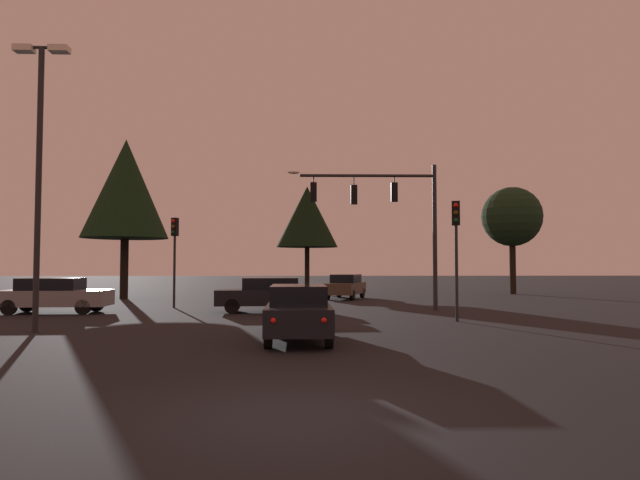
{
  "coord_description": "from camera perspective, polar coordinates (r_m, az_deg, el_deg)",
  "views": [
    {
      "loc": [
        0.16,
        -7.7,
        2.04
      ],
      "look_at": [
        1.06,
        19.88,
        3.34
      ],
      "focal_mm": 31.09,
      "sensor_mm": 36.0,
      "label": 1
    }
  ],
  "objects": [
    {
      "name": "traffic_signal_mast_arm",
      "position": [
        26.1,
        6.9,
        3.41
      ],
      "size": [
        6.98,
        0.41,
        6.79
      ],
      "color": "#232326",
      "rests_on": "ground"
    },
    {
      "name": "car_nearside_lane",
      "position": [
        15.26,
        -2.23,
        -7.38
      ],
      "size": [
        1.75,
        4.38,
        1.52
      ],
      "color": "black",
      "rests_on": "ground"
    },
    {
      "name": "parking_lot_lamp_post",
      "position": [
        19.61,
        -26.93,
        8.06
      ],
      "size": [
        1.7,
        0.36,
        8.99
      ],
      "color": "#232326",
      "rests_on": "ground"
    },
    {
      "name": "ground_plane",
      "position": [
        32.27,
        -2.16,
        -6.32
      ],
      "size": [
        168.0,
        168.0,
        0.0
      ],
      "primitive_type": "plane",
      "color": "black",
      "rests_on": "ground"
    },
    {
      "name": "traffic_light_corner_right",
      "position": [
        21.11,
        13.83,
        0.39
      ],
      "size": [
        0.35,
        0.38,
        4.46
      ],
      "color": "#232326",
      "rests_on": "ground"
    },
    {
      "name": "tree_left_far",
      "position": [
        42.27,
        -1.33,
        2.39
      ],
      "size": [
        4.68,
        4.68,
        8.14
      ],
      "color": "black",
      "rests_on": "ground"
    },
    {
      "name": "traffic_light_corner_left",
      "position": [
        28.11,
        -14.75,
        -0.4
      ],
      "size": [
        0.37,
        0.39,
        4.42
      ],
      "color": "#232326",
      "rests_on": "ground"
    },
    {
      "name": "car_crossing_right",
      "position": [
        26.69,
        -25.74,
        -5.1
      ],
      "size": [
        4.7,
        1.97,
        1.52
      ],
      "color": "gray",
      "rests_on": "ground"
    },
    {
      "name": "tree_center_horizon",
      "position": [
        37.06,
        -19.38,
        4.98
      ],
      "size": [
        5.32,
        5.32,
        10.05
      ],
      "color": "black",
      "rests_on": "ground"
    },
    {
      "name": "tree_behind_sign",
      "position": [
        42.92,
        19.15,
        2.24
      ],
      "size": [
        4.34,
        4.34,
        7.83
      ],
      "color": "black",
      "rests_on": "ground"
    },
    {
      "name": "car_far_lane",
      "position": [
        34.62,
        2.65,
        -4.76
      ],
      "size": [
        2.97,
        4.45,
        1.52
      ],
      "color": "#473828",
      "rests_on": "ground"
    },
    {
      "name": "car_crossing_left",
      "position": [
        24.79,
        -5.42,
        -5.57
      ],
      "size": [
        4.65,
        2.03,
        1.52
      ],
      "color": "black",
      "rests_on": "ground"
    }
  ]
}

